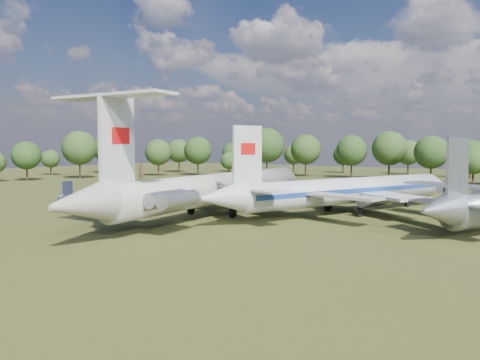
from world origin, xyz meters
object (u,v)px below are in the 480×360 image
Objects in this scene: person_on_il62 at (141,172)px; tu104_jet at (349,196)px; small_prop_west at (94,200)px; il62_airliner at (220,194)px; small_prop_northwest at (87,196)px.

tu104_jet is at bearing -137.41° from person_on_il62.
small_prop_west is at bearing -47.62° from person_on_il62.
small_prop_west is (-21.16, -4.89, -1.78)m from il62_airliner.
tu104_jet is (14.44, 10.95, -0.34)m from il62_airliner.
person_on_il62 is (28.33, -14.04, 5.73)m from small_prop_northwest.
small_prop_northwest is (-26.89, -1.89, -1.90)m from il62_airliner.
small_prop_northwest is 6.67× the size of person_on_il62.
il62_airliner is 21.79m from small_prop_west.
person_on_il62 is at bearing -90.00° from il62_airliner.
small_prop_northwest is 32.14m from person_on_il62.
tu104_jet is 30.14m from person_on_il62.
tu104_jet is 38.99m from small_prop_west.
small_prop_west reaches higher than small_prop_northwest.
person_on_il62 is (1.44, -15.93, 3.83)m from il62_airliner.
small_prop_northwest is at bearing -141.29° from tu104_jet.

